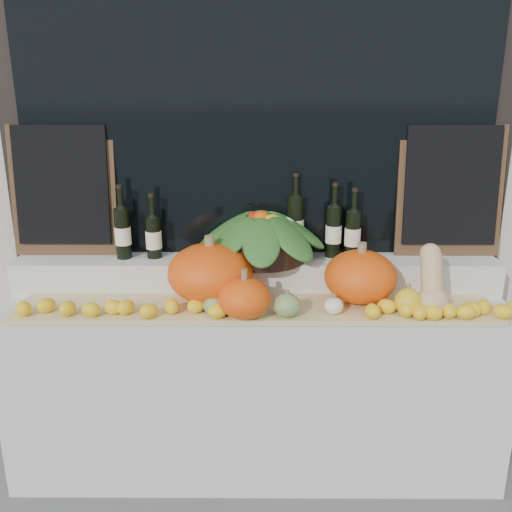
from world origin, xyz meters
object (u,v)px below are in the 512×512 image
pumpkin_right (360,277)px  butternut_squash (432,283)px  pumpkin_left (211,273)px  wine_bottle_tall (295,225)px  produce_bowl (261,235)px

pumpkin_right → butternut_squash: (0.29, -0.10, 0.01)m
pumpkin_left → wine_bottle_tall: size_ratio=0.96×
butternut_squash → wine_bottle_tall: wine_bottle_tall is taller
produce_bowl → wine_bottle_tall: size_ratio=1.63×
pumpkin_right → wine_bottle_tall: (-0.28, 0.28, 0.16)m
butternut_squash → produce_bowl: size_ratio=0.44×
pumpkin_right → wine_bottle_tall: 0.43m
pumpkin_right → wine_bottle_tall: wine_bottle_tall is taller
pumpkin_left → wine_bottle_tall: wine_bottle_tall is taller
pumpkin_left → pumpkin_right: bearing=-0.6°
pumpkin_right → produce_bowl: size_ratio=0.50×
wine_bottle_tall → butternut_squash: bearing=-34.2°
butternut_squash → wine_bottle_tall: 0.70m
produce_bowl → wine_bottle_tall: wine_bottle_tall is taller
pumpkin_right → produce_bowl: (-0.44, 0.20, 0.14)m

